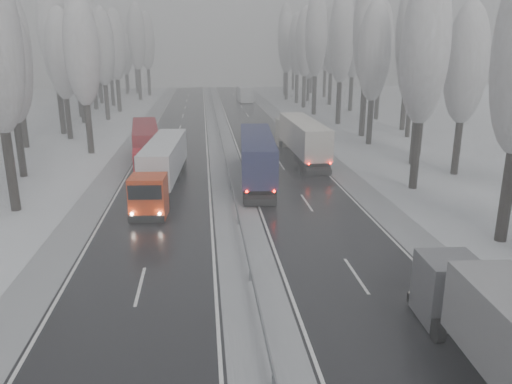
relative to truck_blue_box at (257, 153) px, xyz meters
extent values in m
cube|color=black|center=(2.96, -0.50, -2.35)|extent=(7.50, 200.00, 0.03)
cube|color=black|center=(-7.54, -0.50, -2.35)|extent=(7.50, 200.00, 0.03)
cube|color=#A4A7AC|center=(-2.29, -0.50, -2.35)|extent=(3.00, 200.00, 0.04)
cube|color=#A4A7AC|center=(7.91, -0.50, -2.35)|extent=(2.40, 200.00, 0.04)
cube|color=#A4A7AC|center=(-12.49, -0.50, -2.35)|extent=(2.40, 200.00, 0.04)
cube|color=slate|center=(-2.29, -0.50, -1.77)|extent=(0.06, 200.00, 0.32)
cube|color=slate|center=(-2.29, -2.50, -2.07)|extent=(0.12, 0.12, 0.60)
cube|color=slate|center=(-2.29, 29.50, -2.07)|extent=(0.12, 0.12, 0.60)
cylinder|color=black|center=(12.74, -14.84, 0.43)|extent=(0.68, 0.68, 5.60)
cylinder|color=black|center=(12.21, -3.47, 0.44)|extent=(0.68, 0.68, 5.62)
ellipsoid|color=gray|center=(12.21, -3.47, 8.47)|extent=(3.60, 3.60, 11.48)
cylinder|color=black|center=(17.73, 0.53, 0.10)|extent=(0.64, 0.64, 4.94)
ellipsoid|color=gray|center=(17.73, 0.53, 7.16)|extent=(3.60, 3.60, 10.09)
cylinder|color=black|center=(15.60, 4.66, 0.30)|extent=(0.66, 0.66, 5.32)
ellipsoid|color=gray|center=(15.60, 4.66, 7.90)|extent=(3.60, 3.60, 10.88)
cylinder|color=black|center=(17.83, 8.66, 0.79)|extent=(0.72, 0.72, 6.31)
ellipsoid|color=gray|center=(17.83, 8.66, 9.81)|extent=(3.60, 3.60, 12.90)
cylinder|color=black|center=(14.73, 15.10, 0.32)|extent=(0.67, 0.67, 5.38)
ellipsoid|color=gray|center=(14.73, 15.10, 8.00)|extent=(3.60, 3.60, 10.98)
cylinder|color=black|center=(21.01, 19.10, -0.07)|extent=(0.62, 0.62, 4.59)
ellipsoid|color=gray|center=(21.01, 19.10, 6.49)|extent=(3.60, 3.60, 9.39)
cylinder|color=black|center=(15.60, 20.52, 1.11)|extent=(0.76, 0.76, 6.95)
ellipsoid|color=gray|center=(15.60, 20.52, 11.03)|extent=(3.60, 3.60, 14.19)
cylinder|color=black|center=(22.52, 24.52, 0.93)|extent=(0.74, 0.74, 6.59)
ellipsoid|color=gray|center=(22.52, 24.52, 10.34)|extent=(3.60, 3.60, 13.46)
cylinder|color=black|center=(15.27, 30.77, 0.82)|extent=(0.72, 0.72, 6.37)
ellipsoid|color=gray|center=(15.27, 30.77, 9.91)|extent=(3.60, 3.60, 13.01)
cylinder|color=black|center=(22.42, 34.77, 0.62)|extent=(0.70, 0.70, 5.97)
ellipsoid|color=gray|center=(22.42, 34.77, 9.15)|extent=(3.60, 3.60, 12.20)
cylinder|color=black|center=(14.05, 41.45, 0.96)|extent=(0.74, 0.74, 6.65)
ellipsoid|color=gray|center=(14.05, 41.45, 10.46)|extent=(3.60, 3.60, 13.59)
cylinder|color=black|center=(21.42, 45.45, 0.70)|extent=(0.71, 0.71, 6.14)
ellipsoid|color=gray|center=(21.42, 45.45, 9.47)|extent=(3.60, 3.60, 12.54)
cylinder|color=black|center=(14.27, 51.20, 0.66)|extent=(0.71, 0.71, 6.05)
ellipsoid|color=gray|center=(14.27, 51.20, 9.31)|extent=(3.60, 3.60, 12.37)
cylinder|color=black|center=(20.18, 55.20, 0.78)|extent=(0.72, 0.72, 6.30)
ellipsoid|color=gray|center=(20.18, 55.20, 9.78)|extent=(3.60, 3.60, 12.87)
cylinder|color=black|center=(14.34, 58.71, 0.57)|extent=(0.70, 0.70, 5.88)
ellipsoid|color=gray|center=(14.34, 58.71, 8.96)|extent=(3.60, 3.60, 12.00)
cylinder|color=black|center=(17.47, 62.71, 0.06)|extent=(0.64, 0.64, 4.86)
ellipsoid|color=gray|center=(17.47, 62.71, 7.00)|extent=(3.60, 3.60, 9.92)
cylinder|color=black|center=(13.44, 65.81, 0.62)|extent=(0.70, 0.70, 5.98)
ellipsoid|color=gray|center=(13.44, 65.81, 9.16)|extent=(3.60, 3.60, 12.21)
cylinder|color=black|center=(22.65, 69.81, 0.73)|extent=(0.71, 0.71, 6.19)
ellipsoid|color=gray|center=(22.65, 69.81, 9.57)|extent=(3.60, 3.60, 12.64)
cylinder|color=black|center=(14.74, 75.66, 1.06)|extent=(0.75, 0.75, 6.86)
ellipsoid|color=gray|center=(14.74, 75.66, 10.86)|extent=(3.60, 3.60, 14.01)
cylinder|color=black|center=(21.73, 79.66, 0.41)|extent=(0.68, 0.68, 5.55)
ellipsoid|color=gray|center=(21.73, 79.66, 8.33)|extent=(3.60, 3.60, 11.33)
cylinder|color=black|center=(16.44, 86.22, 0.68)|extent=(0.71, 0.71, 6.09)
ellipsoid|color=gray|center=(16.44, 86.22, 9.38)|extent=(3.60, 3.60, 12.45)
cylinder|color=black|center=(19.26, 90.22, 0.38)|extent=(0.67, 0.67, 5.49)
ellipsoid|color=gray|center=(19.26, 90.22, 8.21)|extent=(3.60, 3.60, 11.21)
cylinder|color=black|center=(-17.42, -5.94, 0.55)|extent=(0.69, 0.69, 5.83)
cylinder|color=black|center=(-20.04, 3.70, 0.15)|extent=(0.65, 0.65, 5.03)
ellipsoid|color=gray|center=(-20.04, 3.70, 7.33)|extent=(3.60, 3.60, 10.28)
cylinder|color=black|center=(-16.24, 13.22, 0.35)|extent=(0.67, 0.67, 5.44)
ellipsoid|color=gray|center=(-16.24, 13.22, 8.12)|extent=(3.60, 3.60, 11.11)
cylinder|color=black|center=(-24.14, 17.22, 0.49)|extent=(0.69, 0.69, 5.72)
ellipsoid|color=gray|center=(-24.14, 17.22, 8.67)|extent=(3.60, 3.60, 11.69)
cylinder|color=black|center=(-20.55, 22.21, 0.25)|extent=(0.66, 0.66, 5.23)
ellipsoid|color=gray|center=(-20.55, 22.21, 7.71)|extent=(3.60, 3.60, 10.68)
cylinder|color=black|center=(-22.35, 26.21, 0.93)|extent=(0.74, 0.74, 6.60)
ellipsoid|color=gray|center=(-22.35, 26.21, 10.37)|extent=(3.60, 3.60, 13.49)
cylinder|color=black|center=(-20.45, 31.84, 0.21)|extent=(0.65, 0.65, 5.16)
ellipsoid|color=gray|center=(-20.45, 31.84, 7.59)|extent=(3.60, 3.60, 10.54)
cylinder|color=black|center=(-21.84, 35.84, 0.53)|extent=(0.69, 0.69, 5.79)
ellipsoid|color=gray|center=(-21.84, 35.84, 8.81)|extent=(3.60, 3.60, 11.84)
cylinder|color=black|center=(-18.87, 38.61, 0.45)|extent=(0.68, 0.68, 5.64)
ellipsoid|color=gray|center=(-18.87, 38.61, 8.52)|extent=(3.60, 3.60, 11.53)
cylinder|color=black|center=(-23.71, 42.61, 0.91)|extent=(0.73, 0.73, 6.56)
ellipsoid|color=gray|center=(-23.71, 42.61, 10.28)|extent=(3.60, 3.60, 13.40)
cylinder|color=black|center=(-18.62, 48.69, 0.53)|extent=(0.69, 0.69, 5.79)
ellipsoid|color=gray|center=(-18.62, 48.69, 8.81)|extent=(3.60, 3.60, 11.84)
cylinder|color=black|center=(-23.38, 52.69, 0.96)|extent=(0.74, 0.74, 6.65)
ellipsoid|color=gray|center=(-23.38, 52.69, 10.45)|extent=(3.60, 3.60, 13.58)
cylinder|color=black|center=(-21.22, 58.03, 0.19)|extent=(0.65, 0.65, 5.12)
ellipsoid|color=gray|center=(-21.22, 58.03, 7.51)|extent=(3.60, 3.60, 10.46)
cylinder|color=black|center=(-24.11, 62.03, 0.55)|extent=(0.69, 0.69, 5.84)
ellipsoid|color=gray|center=(-24.11, 62.03, 8.89)|extent=(3.60, 3.60, 11.92)
cylinder|color=black|center=(-17.37, 68.82, 0.97)|extent=(0.74, 0.74, 6.67)
ellipsoid|color=gray|center=(-17.37, 68.82, 10.50)|extent=(3.60, 3.60, 13.63)
cylinder|color=black|center=(-26.49, 72.82, 0.79)|extent=(0.72, 0.72, 6.31)
ellipsoid|color=gray|center=(-26.49, 72.82, 9.79)|extent=(3.60, 3.60, 12.88)
cylinder|color=black|center=(-16.34, 78.22, 0.78)|extent=(0.72, 0.72, 6.29)
ellipsoid|color=gray|center=(-16.34, 78.22, 9.76)|extent=(3.60, 3.60, 12.84)
cylinder|color=black|center=(-21.95, 82.22, 0.06)|extent=(0.64, 0.64, 4.86)
ellipsoid|color=gray|center=(-21.95, 82.22, 7.00)|extent=(3.60, 3.60, 9.92)
cylinder|color=black|center=(-19.85, 84.81, 0.95)|extent=(0.74, 0.74, 6.63)
ellipsoid|color=gray|center=(-19.85, 84.81, 10.42)|extent=(3.60, 3.60, 13.54)
cylinder|color=black|center=(-22.62, 88.81, 0.53)|extent=(0.69, 0.69, 5.79)
ellipsoid|color=gray|center=(-22.62, 88.81, 8.79)|extent=(3.60, 3.60, 11.82)
cube|color=#505055|center=(5.30, -23.73, -0.90)|extent=(2.33, 2.42, 2.66)
cube|color=black|center=(5.36, -22.62, -0.28)|extent=(2.04, 0.19, 0.89)
cube|color=black|center=(5.36, -22.53, -1.97)|extent=(2.22, 0.24, 0.44)
cylinder|color=black|center=(4.33, -24.39, -1.91)|extent=(0.36, 0.94, 0.92)
cylinder|color=black|center=(6.20, -24.48, -1.91)|extent=(0.36, 0.94, 0.92)
sphere|color=white|center=(4.52, -22.46, -1.61)|extent=(0.20, 0.20, 0.20)
sphere|color=white|center=(6.20, -22.55, -1.61)|extent=(0.20, 0.20, 0.20)
cube|color=#1F244E|center=(0.48, 6.61, -0.73)|extent=(2.65, 2.74, 2.97)
cube|color=black|center=(0.57, 7.84, -0.04)|extent=(2.28, 0.26, 0.99)
cube|color=black|center=(0.57, 7.94, -1.92)|extent=(2.48, 0.33, 0.49)
cube|color=#121733|center=(-0.08, -1.09, 0.30)|extent=(3.44, 13.01, 2.77)
cube|color=black|center=(-0.55, -7.55, -1.82)|extent=(2.28, 0.28, 0.45)
cube|color=black|center=(-0.34, -4.64, -1.63)|extent=(2.56, 5.58, 0.45)
cube|color=black|center=(-0.51, -7.01, -2.02)|extent=(2.27, 0.22, 0.59)
cylinder|color=black|center=(-0.62, 5.89, -1.85)|extent=(0.42, 1.05, 1.03)
cylinder|color=black|center=(1.46, 5.74, -1.85)|extent=(0.42, 1.05, 1.03)
cylinder|color=black|center=(-1.40, -4.96, -1.85)|extent=(0.42, 1.05, 1.03)
cylinder|color=black|center=(0.67, -5.11, -1.85)|extent=(0.42, 1.05, 1.03)
cylinder|color=black|center=(-1.49, -6.24, -1.85)|extent=(0.42, 1.05, 1.03)
cylinder|color=black|center=(0.58, -6.39, -1.85)|extent=(0.42, 1.05, 1.03)
sphere|color=#FF0C05|center=(-1.49, -7.55, -1.03)|extent=(0.20, 0.20, 0.20)
sphere|color=#FF0C05|center=(0.39, -7.69, -1.03)|extent=(0.20, 0.20, 0.20)
sphere|color=white|center=(-0.36, 8.04, -1.53)|extent=(0.22, 0.22, 0.22)
sphere|color=white|center=(1.51, 7.90, -1.53)|extent=(0.22, 0.22, 0.22)
cube|color=#ADAB99|center=(5.13, 14.47, -0.75)|extent=(2.51, 2.60, 2.95)
cube|color=black|center=(5.10, 15.69, -0.06)|extent=(2.26, 0.14, 0.98)
cube|color=black|center=(5.10, 15.79, -1.93)|extent=(2.46, 0.20, 0.49)
cube|color=beige|center=(5.29, 6.80, 0.29)|extent=(2.77, 12.83, 2.75)
cube|color=black|center=(5.42, 0.37, -1.83)|extent=(2.26, 0.16, 0.44)
cube|color=black|center=(5.36, 3.26, -1.63)|extent=(2.27, 5.45, 0.44)
cube|color=black|center=(5.41, 0.91, -2.02)|extent=(2.26, 0.11, 0.59)
cylinder|color=black|center=(4.11, 13.66, -1.86)|extent=(0.36, 1.03, 1.02)
cylinder|color=black|center=(6.18, 13.70, -1.86)|extent=(0.36, 1.03, 1.02)
cylinder|color=black|center=(4.33, 2.85, -1.86)|extent=(0.36, 1.03, 1.02)
cylinder|color=black|center=(6.40, 2.89, -1.86)|extent=(0.36, 1.03, 1.02)
cylinder|color=black|center=(4.36, 1.57, -1.86)|extent=(0.36, 1.03, 1.02)
cylinder|color=black|center=(6.42, 1.61, -1.86)|extent=(0.36, 1.03, 1.02)
sphere|color=#FF0C05|center=(4.48, 0.28, -1.04)|extent=(0.20, 0.20, 0.20)
sphere|color=#FF0C05|center=(6.35, 0.32, -1.04)|extent=(0.20, 0.20, 0.20)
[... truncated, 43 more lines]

